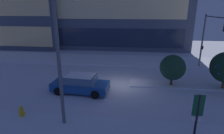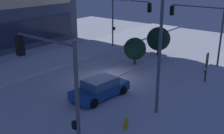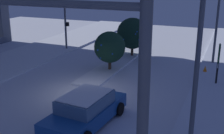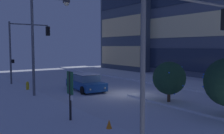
{
  "view_description": "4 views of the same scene",
  "coord_description": "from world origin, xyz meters",
  "px_view_note": "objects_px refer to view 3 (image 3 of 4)",
  "views": [
    {
      "loc": [
        1.04,
        -15.87,
        6.74
      ],
      "look_at": [
        -0.58,
        -2.06,
        2.35
      ],
      "focal_mm": 30.23,
      "sensor_mm": 36.0,
      "label": 1
    },
    {
      "loc": [
        -17.55,
        -14.31,
        8.95
      ],
      "look_at": [
        -0.31,
        -0.62,
        1.33
      ],
      "focal_mm": 44.1,
      "sensor_mm": 36.0,
      "label": 2
    },
    {
      "loc": [
        -13.87,
        -7.54,
        6.51
      ],
      "look_at": [
        -0.39,
        -1.93,
        1.96
      ],
      "focal_mm": 46.56,
      "sensor_mm": 36.0,
      "label": 3
    },
    {
      "loc": [
        15.51,
        -12.37,
        3.88
      ],
      "look_at": [
        0.93,
        -1.94,
        2.37
      ],
      "focal_mm": 39.26,
      "sensor_mm": 36.0,
      "label": 4
    }
  ],
  "objects_px": {
    "traffic_light_corner_near_right": "(186,8)",
    "parking_info_sign": "(218,60)",
    "traffic_light_corner_near_left": "(54,111)",
    "street_lamp_arched": "(179,18)",
    "traffic_light_corner_far_right": "(86,4)",
    "construction_cone": "(205,70)",
    "car_near": "(86,110)",
    "decorated_tree_median": "(132,33)",
    "decorated_tree_left_of_median": "(110,47)"
  },
  "relations": [
    {
      "from": "traffic_light_corner_near_left",
      "to": "parking_info_sign",
      "type": "relative_size",
      "value": 2.41
    },
    {
      "from": "street_lamp_arched",
      "to": "parking_info_sign",
      "type": "height_order",
      "value": "street_lamp_arched"
    },
    {
      "from": "parking_info_sign",
      "to": "decorated_tree_left_of_median",
      "type": "height_order",
      "value": "decorated_tree_left_of_median"
    },
    {
      "from": "car_near",
      "to": "decorated_tree_left_of_median",
      "type": "height_order",
      "value": "decorated_tree_left_of_median"
    },
    {
      "from": "traffic_light_corner_near_left",
      "to": "decorated_tree_median",
      "type": "height_order",
      "value": "traffic_light_corner_near_left"
    },
    {
      "from": "decorated_tree_left_of_median",
      "to": "construction_cone",
      "type": "xyz_separation_m",
      "value": [
        2.08,
        -6.39,
        -1.48
      ]
    },
    {
      "from": "parking_info_sign",
      "to": "street_lamp_arched",
      "type": "bearing_deg",
      "value": 76.9
    },
    {
      "from": "traffic_light_corner_near_right",
      "to": "parking_info_sign",
      "type": "relative_size",
      "value": 2.26
    },
    {
      "from": "traffic_light_corner_far_right",
      "to": "construction_cone",
      "type": "bearing_deg",
      "value": -11.94
    },
    {
      "from": "street_lamp_arched",
      "to": "decorated_tree_median",
      "type": "height_order",
      "value": "street_lamp_arched"
    },
    {
      "from": "parking_info_sign",
      "to": "car_near",
      "type": "bearing_deg",
      "value": 53.08
    },
    {
      "from": "traffic_light_corner_far_right",
      "to": "decorated_tree_left_of_median",
      "type": "xyz_separation_m",
      "value": [
        -4.29,
        -4.07,
        -2.47
      ]
    },
    {
      "from": "traffic_light_corner_near_left",
      "to": "traffic_light_corner_near_right",
      "type": "xyz_separation_m",
      "value": [
        19.2,
        0.73,
        -0.08
      ]
    },
    {
      "from": "parking_info_sign",
      "to": "construction_cone",
      "type": "height_order",
      "value": "parking_info_sign"
    },
    {
      "from": "traffic_light_corner_near_left",
      "to": "traffic_light_corner_far_right",
      "type": "distance_m",
      "value": 20.97
    },
    {
      "from": "construction_cone",
      "to": "street_lamp_arched",
      "type": "bearing_deg",
      "value": 177.25
    },
    {
      "from": "construction_cone",
      "to": "parking_info_sign",
      "type": "bearing_deg",
      "value": -158.11
    },
    {
      "from": "car_near",
      "to": "street_lamp_arched",
      "type": "xyz_separation_m",
      "value": [
        0.37,
        -3.85,
        4.31
      ]
    },
    {
      "from": "car_near",
      "to": "construction_cone",
      "type": "relative_size",
      "value": 8.87
    },
    {
      "from": "parking_info_sign",
      "to": "traffic_light_corner_near_right",
      "type": "bearing_deg",
      "value": -61.77
    },
    {
      "from": "traffic_light_corner_far_right",
      "to": "parking_info_sign",
      "type": "xyz_separation_m",
      "value": [
        -4.39,
        -11.33,
        -2.57
      ]
    },
    {
      "from": "traffic_light_corner_near_right",
      "to": "street_lamp_arched",
      "type": "relative_size",
      "value": 0.77
    },
    {
      "from": "traffic_light_corner_near_right",
      "to": "decorated_tree_left_of_median",
      "type": "bearing_deg",
      "value": 46.52
    },
    {
      "from": "traffic_light_corner_far_right",
      "to": "construction_cone",
      "type": "height_order",
      "value": "traffic_light_corner_far_right"
    },
    {
      "from": "car_near",
      "to": "street_lamp_arched",
      "type": "distance_m",
      "value": 5.79
    },
    {
      "from": "traffic_light_corner_near_left",
      "to": "street_lamp_arched",
      "type": "xyz_separation_m",
      "value": [
        7.2,
        -0.79,
        0.71
      ]
    },
    {
      "from": "traffic_light_corner_near_left",
      "to": "traffic_light_corner_far_right",
      "type": "relative_size",
      "value": 1.04
    },
    {
      "from": "street_lamp_arched",
      "to": "parking_info_sign",
      "type": "xyz_separation_m",
      "value": [
        7.25,
        -1.33,
        -3.36
      ]
    },
    {
      "from": "decorated_tree_left_of_median",
      "to": "traffic_light_corner_near_left",
      "type": "bearing_deg",
      "value": -160.52
    },
    {
      "from": "traffic_light_corner_near_left",
      "to": "construction_cone",
      "type": "xyz_separation_m",
      "value": [
        16.62,
        -1.25,
        -4.04
      ]
    },
    {
      "from": "car_near",
      "to": "traffic_light_corner_far_right",
      "type": "relative_size",
      "value": 0.8
    },
    {
      "from": "traffic_light_corner_near_right",
      "to": "traffic_light_corner_near_left",
      "type": "bearing_deg",
      "value": 92.18
    },
    {
      "from": "traffic_light_corner_near_left",
      "to": "parking_info_sign",
      "type": "distance_m",
      "value": 14.84
    },
    {
      "from": "parking_info_sign",
      "to": "traffic_light_corner_near_left",
      "type": "bearing_deg",
      "value": 78.92
    },
    {
      "from": "car_near",
      "to": "traffic_light_corner_near_left",
      "type": "bearing_deg",
      "value": -150.99
    },
    {
      "from": "traffic_light_corner_near_right",
      "to": "construction_cone",
      "type": "xyz_separation_m",
      "value": [
        -2.57,
        -1.98,
        -3.96
      ]
    },
    {
      "from": "traffic_light_corner_far_right",
      "to": "decorated_tree_median",
      "type": "height_order",
      "value": "traffic_light_corner_far_right"
    },
    {
      "from": "decorated_tree_left_of_median",
      "to": "construction_cone",
      "type": "bearing_deg",
      "value": -71.97
    },
    {
      "from": "traffic_light_corner_near_left",
      "to": "traffic_light_corner_far_right",
      "type": "xyz_separation_m",
      "value": [
        18.84,
        9.21,
        -0.08
      ]
    },
    {
      "from": "traffic_light_corner_near_right",
      "to": "decorated_tree_left_of_median",
      "type": "height_order",
      "value": "traffic_light_corner_near_right"
    },
    {
      "from": "traffic_light_corner_near_left",
      "to": "parking_info_sign",
      "type": "xyz_separation_m",
      "value": [
        14.45,
        -2.12,
        -2.66
      ]
    },
    {
      "from": "traffic_light_corner_near_left",
      "to": "construction_cone",
      "type": "height_order",
      "value": "traffic_light_corner_near_left"
    },
    {
      "from": "car_near",
      "to": "decorated_tree_median",
      "type": "distance_m",
      "value": 12.2
    },
    {
      "from": "street_lamp_arched",
      "to": "decorated_tree_median",
      "type": "relative_size",
      "value": 2.33
    },
    {
      "from": "traffic_light_corner_near_right",
      "to": "decorated_tree_median",
      "type": "xyz_separation_m",
      "value": [
        -0.38,
        4.18,
        -2.22
      ]
    },
    {
      "from": "decorated_tree_left_of_median",
      "to": "car_near",
      "type": "bearing_deg",
      "value": -164.83
    },
    {
      "from": "parking_info_sign",
      "to": "decorated_tree_median",
      "type": "distance_m",
      "value": 8.29
    },
    {
      "from": "traffic_light_corner_near_right",
      "to": "parking_info_sign",
      "type": "distance_m",
      "value": 6.11
    },
    {
      "from": "street_lamp_arched",
      "to": "construction_cone",
      "type": "distance_m",
      "value": 10.56
    },
    {
      "from": "traffic_light_corner_near_right",
      "to": "parking_info_sign",
      "type": "height_order",
      "value": "traffic_light_corner_near_right"
    }
  ]
}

